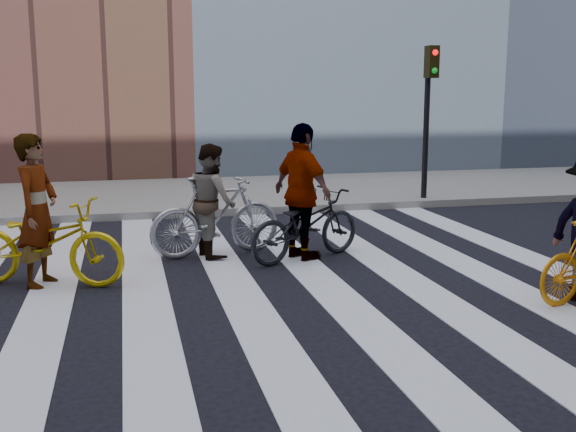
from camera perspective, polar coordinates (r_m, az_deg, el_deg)
name	(u,v)px	position (r m, az deg, el deg)	size (l,w,h in m)	color
ground	(282,288)	(8.38, -0.51, -6.10)	(100.00, 100.00, 0.00)	black
sidewalk_far	(208,194)	(15.61, -6.81, 1.85)	(100.00, 5.00, 0.15)	gray
zebra_crosswalk	(282,287)	(8.38, -0.51, -6.06)	(8.25, 10.00, 0.01)	white
traffic_signal	(429,97)	(14.55, 11.84, 9.80)	(0.22, 0.42, 3.33)	black
bike_yellow_left	(44,242)	(8.90, -19.98, -2.11)	(0.73, 2.09, 1.10)	gold
bike_silver_mid	(216,216)	(9.93, -6.13, 0.00)	(0.56, 1.99, 1.19)	#ADB0B7
bike_dark_rear	(306,225)	(9.68, 1.49, -0.75)	(0.67, 1.93, 1.01)	black
rider_left	(37,211)	(8.83, -20.46, 0.41)	(0.69, 0.45, 1.90)	slate
rider_mid	(212,200)	(9.89, -6.45, 1.32)	(0.81, 0.63, 1.66)	slate
rider_rear	(302,192)	(9.59, 1.22, 2.02)	(1.15, 0.48, 1.97)	slate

